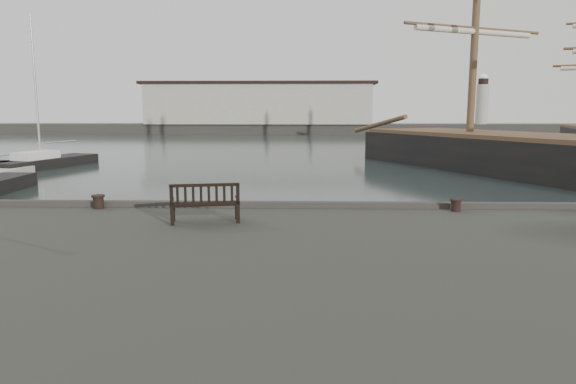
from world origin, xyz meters
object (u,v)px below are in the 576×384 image
Objects in this scene: bench at (205,210)px; bollard_right at (456,205)px; bollard_left at (98,202)px; yacht_d at (46,165)px.

bench is 7.42m from bollard_right.
bollard_left is 29.50m from yacht_d.
bench is at bearing -27.48° from bollard_left.
bollard_left is (-3.68, 1.91, -0.13)m from bench.
bollard_left is 1.12× the size of bollard_right.
yacht_d reaches higher than bench.
bollard_left is at bearing -45.80° from yacht_d.
yacht_d is at bearing 112.41° from bench.
bench reaches higher than bollard_right.
bench is 4.56× the size of bollard_left.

